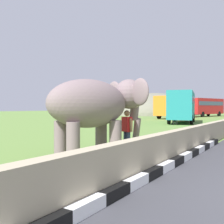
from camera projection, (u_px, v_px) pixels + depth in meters
name	position (u px, v px, depth m)	size (l,w,h in m)	color
striped_curb	(145.00, 178.00, 6.34)	(16.20, 0.20, 0.24)	white
barrier_parapet	(168.00, 148.00, 8.49)	(28.00, 0.36, 1.00)	tan
elephant	(97.00, 105.00, 9.70)	(4.06, 3.11, 2.86)	slate
person_handler	(127.00, 129.00, 10.56)	(0.39, 0.63, 1.66)	navy
bus_teal	(182.00, 105.00, 30.90)	(9.23, 4.53, 3.50)	teal
bus_orange	(174.00, 105.00, 43.22)	(8.84, 3.82, 3.50)	orange
bus_red	(206.00, 106.00, 52.86)	(10.12, 5.14, 3.50)	#B21E1E
cow_near	(175.00, 116.00, 28.83)	(1.89, 1.16, 1.23)	beige
hill_east	(155.00, 115.00, 65.65)	(25.46, 20.37, 10.46)	slate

